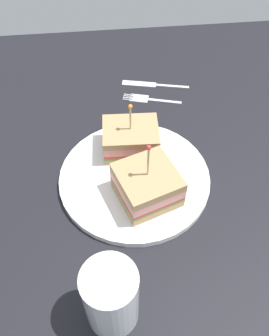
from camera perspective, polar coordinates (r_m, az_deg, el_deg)
ground_plane at (r=60.45cm, az=-0.00°, el=-2.46°), size 92.58×92.58×2.00cm
plate at (r=59.21cm, az=-0.00°, el=-1.56°), size 24.27×24.27×1.10cm
sandwich_half_front at (r=54.38cm, az=1.99°, el=-2.67°), size 10.74×10.71×11.31cm
sandwich_half_back at (r=60.83cm, az=-0.88°, el=4.56°), size 9.40×7.57×9.79cm
drink_glass at (r=45.26cm, az=-3.64°, el=-19.76°), size 6.49×6.49×10.76cm
fork at (r=73.49cm, az=1.73°, el=10.76°), size 11.52×4.19×0.35cm
knife at (r=77.08cm, az=2.59°, el=12.94°), size 13.65×4.13×0.35cm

